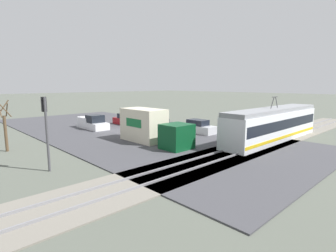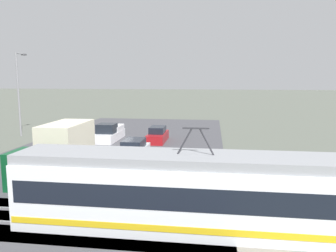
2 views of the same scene
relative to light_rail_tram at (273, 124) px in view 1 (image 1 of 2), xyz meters
The scene contains 11 objects.
ground_plane 16.93m from the light_rail_tram, 62.51° to the right, with size 320.00×320.00×0.00m, color #565B51.
road_surface 16.93m from the light_rail_tram, 62.51° to the right, with size 18.92×44.27×0.08m.
rail_bed 7.94m from the light_rail_tram, ahead, with size 62.46×4.40×0.22m.
light_rail_tram is the anchor object (origin of this frame).
box_truck 12.35m from the light_rail_tram, 37.95° to the right, with size 2.48×8.13×3.20m.
pickup_truck 21.41m from the light_rail_tram, 62.31° to the right, with size 1.96×5.21×1.81m.
sedan_car_0 12.72m from the light_rail_tram, 64.50° to the right, with size 1.78×4.62×1.60m.
sedan_car_1 19.61m from the light_rail_tram, 75.72° to the right, with size 1.70×4.41×1.53m.
sedan_car_2 8.30m from the light_rail_tram, 73.21° to the right, with size 1.77×4.43×1.53m.
traffic_light_pole 20.86m from the light_rail_tram, 16.28° to the right, with size 0.28×0.47×4.88m.
street_tree 24.78m from the light_rail_tram, 33.31° to the right, with size 1.04×0.87×4.38m.
Camera 1 is at (17.93, 26.60, 5.64)m, focal length 28.00 mm.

